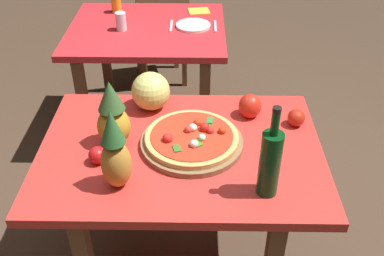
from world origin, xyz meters
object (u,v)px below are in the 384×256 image
tomato_by_bottle (296,118)px  drinking_glass_juice (116,4)px  pizza (192,137)px  bell_pepper (250,106)px  pineapple_right (115,153)px  napkin_folded (199,11)px  pineapple_left (113,117)px  dinner_plate (193,25)px  dining_chair (161,29)px  drinking_glass_water (121,21)px  knife_utensil (215,26)px  display_table (181,167)px  tomato_beside_pepper (97,155)px  background_table (148,43)px  melon (151,91)px  fork_utensil (171,26)px  pizza_board (192,142)px  wine_bottle (270,162)px

tomato_by_bottle → drinking_glass_juice: size_ratio=0.68×
pizza → bell_pepper: bell_pepper is taller
pizza → pineapple_right: 0.38m
drinking_glass_juice → napkin_folded: 0.56m
pineapple_left → dinner_plate: bearing=75.8°
pineapple_left → pizza: bearing=-2.0°
dinner_plate → napkin_folded: bearing=82.2°
dining_chair → napkin_folded: dining_chair is taller
drinking_glass_water → knife_utensil: bearing=5.4°
display_table → dining_chair: (-0.23, 1.88, -0.19)m
display_table → dinner_plate: 1.24m
bell_pepper → tomato_beside_pepper: bell_pepper is taller
dining_chair → background_table: bearing=72.3°
dining_chair → melon: size_ratio=4.83×
bell_pepper → fork_utensil: size_ratio=0.62×
pineapple_left → bell_pepper: 0.61m
dining_chair → drinking_glass_juice: size_ratio=7.64×
pizza → napkin_folded: (0.02, 1.48, -0.04)m
pizza → drinking_glass_water: bearing=111.5°
napkin_folded → bell_pepper: bearing=-79.6°
pineapple_right → pizza_board: bearing=42.3°
wine_bottle → napkin_folded: bearing=98.1°
display_table → tomato_by_bottle: (0.50, 0.17, 0.14)m
pineapple_left → fork_utensil: 1.23m
pizza → fork_utensil: 1.23m
wine_bottle → pineapple_right: (-0.54, 0.03, 0.01)m
drinking_glass_juice → bell_pepper: bearing=-57.6°
melon → pineapple_right: bearing=-98.2°
melon → bell_pepper: bearing=-7.7°
pineapple_left → pineapple_right: pineapple_right is taller
pineapple_right → knife_utensil: pineapple_right is taller
dinner_plate → drinking_glass_juice: bearing=155.3°
tomato_by_bottle → drinking_glass_juice: bearing=126.9°
melon → fork_utensil: bearing=87.5°
dining_chair → bell_pepper: bearing=93.2°
fork_utensil → drinking_glass_water: bearing=-169.5°
melon → dining_chair: bearing=92.9°
pizza_board → napkin_folded: bearing=89.0°
pizza_board → fork_utensil: pizza_board is taller
melon → napkin_folded: melon is taller
pizza_board → bell_pepper: bell_pepper is taller
pizza_board → knife_utensil: 1.23m
bell_pepper → tomato_by_bottle: (0.20, -0.07, -0.01)m
melon → pizza: bearing=-55.5°
dinner_plate → napkin_folded: 0.26m
pizza_board → drinking_glass_water: drinking_glass_water is taller
tomato_by_bottle → drinking_glass_water: bearing=131.8°
pizza_board → napkin_folded: 1.48m
bell_pepper → tomato_beside_pepper: size_ratio=1.58×
wine_bottle → knife_utensil: bearing=95.5°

